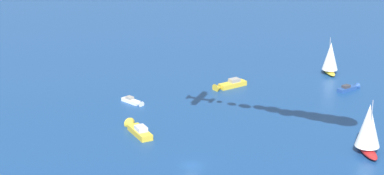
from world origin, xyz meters
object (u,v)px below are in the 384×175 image
at_px(motorboat_outer_ring_c, 228,85).
at_px(motorboat_outer_ring_e, 137,130).
at_px(sailboat_outer_ring_b, 369,128).
at_px(motorboat_ahead, 133,102).
at_px(sailboat_outer_ring_d, 330,58).
at_px(motorboat_outer_ring_a, 350,88).

distance_m(motorboat_outer_ring_c, motorboat_outer_ring_e, 35.49).
bearing_deg(sailboat_outer_ring_b, motorboat_ahead, 72.14).
height_order(sailboat_outer_ring_d, motorboat_outer_ring_e, sailboat_outer_ring_d).
distance_m(sailboat_outer_ring_b, motorboat_outer_ring_e, 46.97).
bearing_deg(sailboat_outer_ring_d, motorboat_outer_ring_a, -156.14).
height_order(sailboat_outer_ring_b, motorboat_outer_ring_e, sailboat_outer_ring_b).
relative_size(motorboat_outer_ring_a, motorboat_outer_ring_e, 0.68).
xyz_separation_m(motorboat_outer_ring_a, motorboat_outer_ring_c, (-4.78, 29.38, 0.19)).
relative_size(motorboat_ahead, motorboat_outer_ring_a, 1.00).
bearing_deg(motorboat_outer_ring_e, sailboat_outer_ring_b, -90.15).
relative_size(motorboat_ahead, motorboat_outer_ring_e, 0.68).
distance_m(motorboat_outer_ring_a, sailboat_outer_ring_b, 38.04).
bearing_deg(sailboat_outer_ring_d, motorboat_outer_ring_c, 124.73).
height_order(motorboat_outer_ring_a, sailboat_outer_ring_b, sailboat_outer_ring_b).
height_order(motorboat_outer_ring_a, motorboat_outer_ring_e, motorboat_outer_ring_e).
bearing_deg(motorboat_outer_ring_c, motorboat_ahead, 128.56).
bearing_deg(motorboat_outer_ring_a, sailboat_outer_ring_d, 23.86).
distance_m(sailboat_outer_ring_d, motorboat_outer_ring_e, 62.40).
distance_m(motorboat_ahead, sailboat_outer_ring_d, 54.80).
distance_m(motorboat_ahead, sailboat_outer_ring_b, 55.62).
bearing_deg(motorboat_ahead, motorboat_outer_ring_e, -160.48).
distance_m(motorboat_outer_ring_a, motorboat_outer_ring_e, 57.21).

